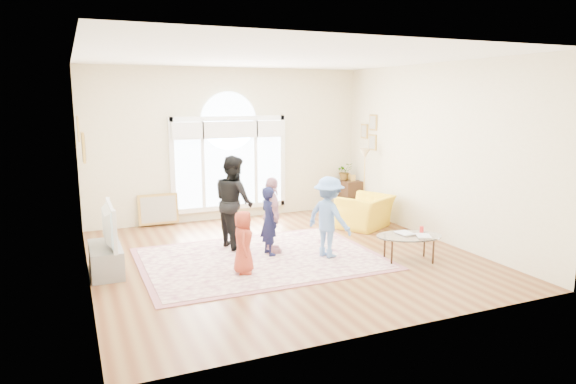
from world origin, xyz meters
name	(u,v)px	position (x,y,z in m)	size (l,w,h in m)	color
ground	(284,256)	(0.00, 0.00, 0.00)	(6.00, 6.00, 0.00)	#5B2F17
room_shell	(232,147)	(0.01, 2.83, 1.57)	(6.00, 6.00, 6.00)	beige
area_rug	(261,258)	(-0.40, 0.02, 0.01)	(3.60, 2.60, 0.02)	beige
rug_border	(261,259)	(-0.40, 0.02, 0.01)	(3.80, 2.80, 0.01)	#995A5F
tv_console	(106,259)	(-2.75, 0.30, 0.21)	(0.45, 1.00, 0.42)	gray
television	(104,225)	(-2.74, 0.30, 0.74)	(0.17, 1.10, 0.63)	black
coffee_table	(409,237)	(1.76, -1.00, 0.40)	(1.21, 0.95, 0.54)	silver
armchair	(365,212)	(2.25, 1.11, 0.33)	(1.00, 0.88, 0.65)	yellow
side_cabinet	(350,195)	(2.78, 2.63, 0.35)	(0.40, 0.50, 0.70)	black
floor_lamp	(365,159)	(2.70, 1.90, 1.28)	(0.25, 0.25, 1.51)	black
plant_pedestal	(344,195)	(2.70, 2.77, 0.35)	(0.20, 0.20, 0.70)	white
potted_plant	(345,171)	(2.70, 2.77, 0.90)	(0.36, 0.31, 0.40)	#33722D
leaning_picture	(159,226)	(-1.55, 2.90, 0.00)	(0.80, 0.05, 0.62)	tan
child_red	(243,242)	(-0.87, -0.55, 0.49)	(0.46, 0.30, 0.94)	#A03824
child_navy	(269,221)	(-0.20, 0.14, 0.59)	(0.42, 0.27, 1.14)	#111433
child_black	(234,201)	(-0.58, 0.83, 0.82)	(0.78, 0.61, 1.60)	black
child_pink	(272,215)	(-0.11, 0.24, 0.66)	(0.75, 0.31, 1.28)	#CF909E
child_blue	(329,217)	(0.66, -0.34, 0.68)	(0.85, 0.49, 1.32)	#5982C2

